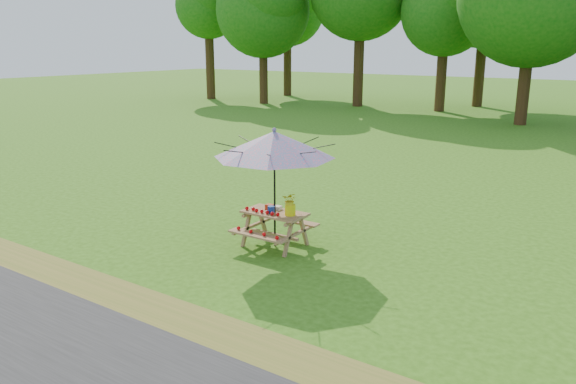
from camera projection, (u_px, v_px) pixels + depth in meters
The scene contains 7 objects.
ground at pixel (406, 291), 8.69m from camera, with size 120.00×120.00×0.00m, color #326112.
drygrass_strip at pixel (310, 376), 6.45m from camera, with size 120.00×1.20×0.01m, color olive.
picnic_table at pixel (275, 229), 10.57m from camera, with size 1.20×1.32×0.67m.
patio_umbrella at pixel (274, 144), 10.15m from camera, with size 2.74×2.74×2.25m.
produce_bins at pixel (272, 208), 10.53m from camera, with size 0.29×0.38×0.13m.
tomatoes_row at pixel (263, 211), 10.41m from camera, with size 0.77×0.13×0.07m, color red, non-canonical shape.
flower_bucket at pixel (290, 203), 10.23m from camera, with size 0.33×0.31×0.43m.
Camera 1 is at (3.00, -7.65, 3.70)m, focal length 35.00 mm.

